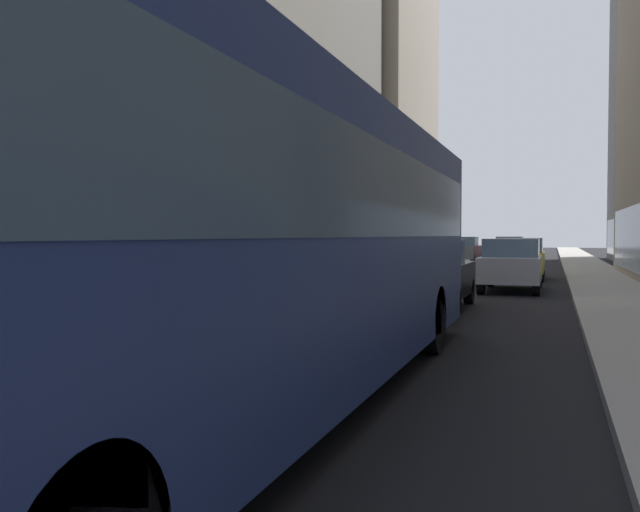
{
  "coord_description": "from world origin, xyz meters",
  "views": [
    {
      "loc": [
        4.0,
        0.07,
        1.74
      ],
      "look_at": [
        0.48,
        10.04,
        1.4
      ],
      "focal_mm": 37.08,
      "sensor_mm": 36.0,
      "label": 1
    }
  ],
  "objects_px": {
    "car_red_coupe": "(510,248)",
    "car_black_suv": "(422,275)",
    "transit_bus": "(259,231)",
    "box_truck": "(420,237)",
    "car_grey_wagon": "(463,250)",
    "car_silver_sedan": "(511,265)",
    "car_yellow_taxi": "(520,258)"
  },
  "relations": [
    {
      "from": "transit_bus",
      "to": "car_grey_wagon",
      "type": "xyz_separation_m",
      "value": [
        -2.4,
        34.95,
        -0.95
      ]
    },
    {
      "from": "transit_bus",
      "to": "car_yellow_taxi",
      "type": "height_order",
      "value": "transit_bus"
    },
    {
      "from": "car_red_coupe",
      "to": "car_black_suv",
      "type": "distance_m",
      "value": 32.36
    },
    {
      "from": "car_yellow_taxi",
      "to": "car_black_suv",
      "type": "xyz_separation_m",
      "value": [
        -1.6,
        -12.04,
        0.0
      ]
    },
    {
      "from": "car_grey_wagon",
      "to": "box_truck",
      "type": "relative_size",
      "value": 0.64
    },
    {
      "from": "transit_bus",
      "to": "car_red_coupe",
      "type": "bearing_deg",
      "value": 90.0
    },
    {
      "from": "car_red_coupe",
      "to": "transit_bus",
      "type": "bearing_deg",
      "value": -90.0
    },
    {
      "from": "car_red_coupe",
      "to": "car_black_suv",
      "type": "height_order",
      "value": "same"
    },
    {
      "from": "car_silver_sedan",
      "to": "car_black_suv",
      "type": "xyz_separation_m",
      "value": [
        -1.6,
        -6.33,
        0.01
      ]
    },
    {
      "from": "transit_bus",
      "to": "car_silver_sedan",
      "type": "xyz_separation_m",
      "value": [
        1.6,
        15.12,
        -0.96
      ]
    },
    {
      "from": "transit_bus",
      "to": "box_truck",
      "type": "xyz_separation_m",
      "value": [
        -2.4,
        21.02,
        -0.11
      ]
    },
    {
      "from": "car_grey_wagon",
      "to": "box_truck",
      "type": "height_order",
      "value": "box_truck"
    },
    {
      "from": "car_silver_sedan",
      "to": "box_truck",
      "type": "distance_m",
      "value": 7.18
    },
    {
      "from": "transit_bus",
      "to": "car_black_suv",
      "type": "distance_m",
      "value": 8.84
    },
    {
      "from": "box_truck",
      "to": "transit_bus",
      "type": "bearing_deg",
      "value": -83.49
    },
    {
      "from": "transit_bus",
      "to": "car_grey_wagon",
      "type": "bearing_deg",
      "value": 93.93
    },
    {
      "from": "transit_bus",
      "to": "car_grey_wagon",
      "type": "height_order",
      "value": "transit_bus"
    },
    {
      "from": "car_yellow_taxi",
      "to": "car_red_coupe",
      "type": "relative_size",
      "value": 0.89
    },
    {
      "from": "car_yellow_taxi",
      "to": "car_red_coupe",
      "type": "bearing_deg",
      "value": 94.5
    },
    {
      "from": "car_red_coupe",
      "to": "car_silver_sedan",
      "type": "height_order",
      "value": "same"
    },
    {
      "from": "car_yellow_taxi",
      "to": "car_red_coupe",
      "type": "distance_m",
      "value": 20.38
    },
    {
      "from": "car_black_suv",
      "to": "transit_bus",
      "type": "bearing_deg",
      "value": -90.0
    },
    {
      "from": "car_yellow_taxi",
      "to": "box_truck",
      "type": "xyz_separation_m",
      "value": [
        -4.0,
        0.18,
        0.85
      ]
    },
    {
      "from": "car_yellow_taxi",
      "to": "box_truck",
      "type": "height_order",
      "value": "box_truck"
    },
    {
      "from": "car_yellow_taxi",
      "to": "car_silver_sedan",
      "type": "bearing_deg",
      "value": -90.0
    },
    {
      "from": "car_black_suv",
      "to": "car_silver_sedan",
      "type": "bearing_deg",
      "value": 75.81
    },
    {
      "from": "car_black_suv",
      "to": "car_grey_wagon",
      "type": "bearing_deg",
      "value": 95.24
    },
    {
      "from": "car_yellow_taxi",
      "to": "car_black_suv",
      "type": "relative_size",
      "value": 0.84
    },
    {
      "from": "car_black_suv",
      "to": "box_truck",
      "type": "distance_m",
      "value": 12.49
    },
    {
      "from": "car_yellow_taxi",
      "to": "box_truck",
      "type": "distance_m",
      "value": 4.09
    },
    {
      "from": "transit_bus",
      "to": "box_truck",
      "type": "bearing_deg",
      "value": 96.51
    },
    {
      "from": "car_silver_sedan",
      "to": "car_red_coupe",
      "type": "bearing_deg",
      "value": 93.52
    }
  ]
}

